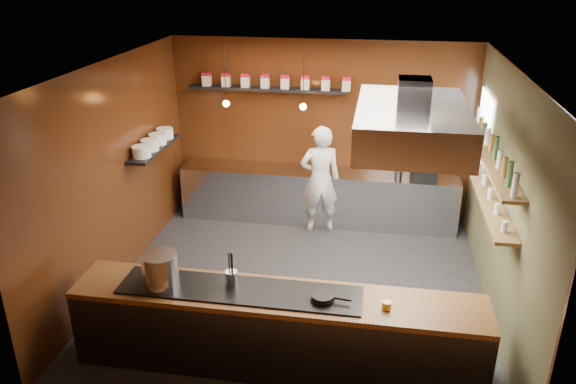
% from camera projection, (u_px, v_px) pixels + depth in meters
% --- Properties ---
extents(floor, '(5.00, 5.00, 0.00)m').
position_uv_depth(floor, '(298.00, 287.00, 7.71)').
color(floor, black).
rests_on(floor, ground).
extents(back_wall, '(5.00, 0.00, 5.00)m').
position_uv_depth(back_wall, '(321.00, 131.00, 9.40)').
color(back_wall, '#3A1E0A').
rests_on(back_wall, ground).
extents(left_wall, '(0.00, 5.00, 5.00)m').
position_uv_depth(left_wall, '(115.00, 175.00, 7.50)').
color(left_wall, '#3A1E0A').
rests_on(left_wall, ground).
extents(right_wall, '(0.00, 5.00, 5.00)m').
position_uv_depth(right_wall, '(505.00, 199.00, 6.74)').
color(right_wall, '#484329').
rests_on(right_wall, ground).
extents(ceiling, '(5.00, 5.00, 0.00)m').
position_uv_depth(ceiling, '(300.00, 68.00, 6.54)').
color(ceiling, silver).
rests_on(ceiling, back_wall).
extents(window_pane, '(0.00, 1.00, 1.00)m').
position_uv_depth(window_pane, '(483.00, 128.00, 8.14)').
color(window_pane, white).
rests_on(window_pane, right_wall).
extents(prep_counter, '(4.60, 0.65, 0.90)m').
position_uv_depth(prep_counter, '(318.00, 196.00, 9.50)').
color(prep_counter, silver).
rests_on(prep_counter, floor).
extents(pass_counter, '(4.40, 0.72, 0.94)m').
position_uv_depth(pass_counter, '(277.00, 330.00, 6.07)').
color(pass_counter, '#38383D').
rests_on(pass_counter, floor).
extents(tin_shelf, '(2.60, 0.26, 0.04)m').
position_uv_depth(tin_shelf, '(266.00, 89.00, 9.13)').
color(tin_shelf, black).
rests_on(tin_shelf, back_wall).
extents(plate_shelf, '(0.30, 1.40, 0.04)m').
position_uv_depth(plate_shelf, '(154.00, 148.00, 8.37)').
color(plate_shelf, black).
rests_on(plate_shelf, left_wall).
extents(bottle_shelf_upper, '(0.26, 2.80, 0.04)m').
position_uv_depth(bottle_shelf_upper, '(492.00, 158.00, 6.88)').
color(bottle_shelf_upper, brown).
rests_on(bottle_shelf_upper, right_wall).
extents(bottle_shelf_lower, '(0.26, 2.80, 0.04)m').
position_uv_depth(bottle_shelf_lower, '(486.00, 193.00, 7.06)').
color(bottle_shelf_lower, brown).
rests_on(bottle_shelf_lower, right_wall).
extents(extractor_hood, '(1.20, 2.00, 0.72)m').
position_uv_depth(extractor_hood, '(411.00, 123.00, 6.17)').
color(extractor_hood, '#38383D').
rests_on(extractor_hood, ceiling).
extents(pendant_left, '(0.10, 0.10, 0.95)m').
position_uv_depth(pendant_left, '(226.00, 100.00, 8.63)').
color(pendant_left, black).
rests_on(pendant_left, ceiling).
extents(pendant_right, '(0.10, 0.10, 0.95)m').
position_uv_depth(pendant_right, '(303.00, 103.00, 8.45)').
color(pendant_right, black).
rests_on(pendant_right, ceiling).
extents(storage_tins, '(2.43, 0.13, 0.22)m').
position_uv_depth(storage_tins, '(275.00, 81.00, 9.06)').
color(storage_tins, beige).
rests_on(storage_tins, tin_shelf).
extents(plate_stacks, '(0.26, 1.16, 0.16)m').
position_uv_depth(plate_stacks, '(154.00, 142.00, 8.33)').
color(plate_stacks, white).
rests_on(plate_stacks, plate_shelf).
extents(bottles, '(0.06, 2.66, 0.24)m').
position_uv_depth(bottles, '(493.00, 147.00, 6.82)').
color(bottles, silver).
rests_on(bottles, bottle_shelf_upper).
extents(wine_glasses, '(0.07, 2.37, 0.13)m').
position_uv_depth(wine_glasses, '(487.00, 187.00, 7.03)').
color(wine_glasses, silver).
rests_on(wine_glasses, bottle_shelf_lower).
extents(stockpot_large, '(0.41, 0.41, 0.37)m').
position_uv_depth(stockpot_large, '(160.00, 270.00, 5.96)').
color(stockpot_large, silver).
rests_on(stockpot_large, pass_counter).
extents(stockpot_small, '(0.37, 0.37, 0.33)m').
position_uv_depth(stockpot_small, '(158.00, 269.00, 6.02)').
color(stockpot_small, silver).
rests_on(stockpot_small, pass_counter).
extents(utensil_crock, '(0.14, 0.14, 0.17)m').
position_uv_depth(utensil_crock, '(231.00, 278.00, 5.99)').
color(utensil_crock, silver).
rests_on(utensil_crock, pass_counter).
extents(frying_pan, '(0.42, 0.25, 0.06)m').
position_uv_depth(frying_pan, '(323.00, 297.00, 5.75)').
color(frying_pan, black).
rests_on(frying_pan, pass_counter).
extents(butter_jar, '(0.12, 0.12, 0.08)m').
position_uv_depth(butter_jar, '(387.00, 305.00, 5.64)').
color(butter_jar, gold).
rests_on(butter_jar, pass_counter).
extents(espresso_machine, '(0.41, 0.39, 0.37)m').
position_uv_depth(espresso_machine, '(425.00, 166.00, 9.01)').
color(espresso_machine, black).
rests_on(espresso_machine, prep_counter).
extents(chef, '(0.74, 0.58, 1.78)m').
position_uv_depth(chef, '(320.00, 179.00, 9.00)').
color(chef, white).
rests_on(chef, floor).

